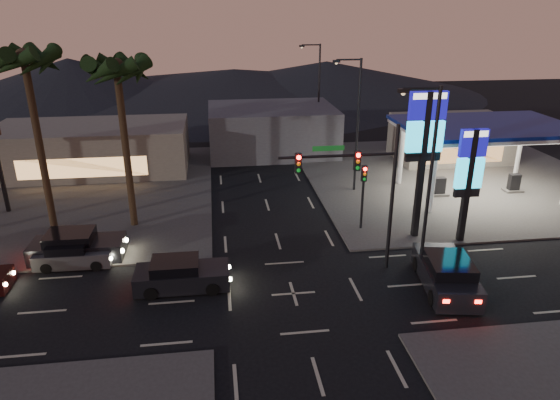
{
  "coord_description": "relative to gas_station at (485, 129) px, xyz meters",
  "views": [
    {
      "loc": [
        -3.53,
        -21.25,
        13.49
      ],
      "look_at": [
        0.03,
        5.26,
        3.0
      ],
      "focal_mm": 32.0,
      "sensor_mm": 36.0,
      "label": 1
    }
  ],
  "objects": [
    {
      "name": "suv_station",
      "position": [
        -8.25,
        -12.47,
        -4.25
      ],
      "size": [
        3.06,
        5.62,
        1.78
      ],
      "color": "black",
      "rests_on": "ground"
    },
    {
      "name": "hill_center",
      "position": [
        -16.0,
        48.0,
        -3.08
      ],
      "size": [
        60.0,
        60.0,
        4.0
      ],
      "primitive_type": "cone",
      "color": "black",
      "rests_on": "ground"
    },
    {
      "name": "corner_lot_ne",
      "position": [
        0.0,
        4.0,
        -5.02
      ],
      "size": [
        24.0,
        24.0,
        0.12
      ],
      "primitive_type": "cube",
      "color": "#47443F",
      "rests_on": "ground"
    },
    {
      "name": "streetlight_near",
      "position": [
        -9.21,
        -11.0,
        0.64
      ],
      "size": [
        2.14,
        0.25,
        10.0
      ],
      "color": "black",
      "rests_on": "ground"
    },
    {
      "name": "palm_a",
      "position": [
        -25.0,
        -2.5,
        4.35
      ],
      "size": [
        4.41,
        4.41,
        10.86
      ],
      "color": "black",
      "rests_on": "ground"
    },
    {
      "name": "palm_b",
      "position": [
        -30.0,
        -2.5,
        4.89
      ],
      "size": [
        4.41,
        4.41,
        11.46
      ],
      "color": "black",
      "rests_on": "ground"
    },
    {
      "name": "car_lane_a_front",
      "position": [
        -21.57,
        -10.66,
        -4.35
      ],
      "size": [
        4.88,
        2.09,
        1.58
      ],
      "color": "black",
      "rests_on": "ground"
    },
    {
      "name": "streetlight_mid",
      "position": [
        -9.21,
        2.0,
        0.64
      ],
      "size": [
        2.14,
        0.25,
        10.0
      ],
      "color": "black",
      "rests_on": "ground"
    },
    {
      "name": "pedestal_signal",
      "position": [
        -10.5,
        -5.02,
        -2.16
      ],
      "size": [
        0.32,
        0.39,
        4.3
      ],
      "color": "black",
      "rests_on": "ground"
    },
    {
      "name": "car_lane_b_front",
      "position": [
        -27.59,
        -7.44,
        -4.44
      ],
      "size": [
        4.26,
        1.88,
        1.37
      ],
      "color": "#4E4E50",
      "rests_on": "ground"
    },
    {
      "name": "streetlight_far",
      "position": [
        -9.21,
        16.0,
        0.64
      ],
      "size": [
        2.14,
        0.25,
        10.0
      ],
      "color": "black",
      "rests_on": "ground"
    },
    {
      "name": "car_lane_b_mid",
      "position": [
        -27.56,
        -6.76,
        -4.29
      ],
      "size": [
        5.25,
        2.28,
        1.7
      ],
      "color": "black",
      "rests_on": "ground"
    },
    {
      "name": "building_far_west",
      "position": [
        -30.0,
        10.0,
        -3.08
      ],
      "size": [
        16.0,
        8.0,
        4.0
      ],
      "primitive_type": "cube",
      "color": "#726B5B",
      "rests_on": "ground"
    },
    {
      "name": "traffic_signal_mast",
      "position": [
        -12.24,
        -10.01,
        0.15
      ],
      "size": [
        6.1,
        0.39,
        8.0
      ],
      "color": "black",
      "rests_on": "ground"
    },
    {
      "name": "gas_station",
      "position": [
        0.0,
        0.0,
        0.0
      ],
      "size": [
        12.2,
        8.2,
        5.47
      ],
      "color": "silver",
      "rests_on": "ground"
    },
    {
      "name": "pylon_sign_short",
      "position": [
        -5.0,
        -7.5,
        -0.42
      ],
      "size": [
        1.6,
        0.35,
        7.0
      ],
      "color": "black",
      "rests_on": "ground"
    },
    {
      "name": "pylon_sign_tall",
      "position": [
        -7.5,
        -6.5,
        1.31
      ],
      "size": [
        2.2,
        0.35,
        9.0
      ],
      "color": "black",
      "rests_on": "ground"
    },
    {
      "name": "building_far_mid",
      "position": [
        -14.0,
        14.0,
        -2.88
      ],
      "size": [
        12.0,
        9.0,
        4.4
      ],
      "primitive_type": "cube",
      "color": "#4C4C51",
      "rests_on": "ground"
    },
    {
      "name": "ground",
      "position": [
        -16.0,
        -12.0,
        -5.08
      ],
      "size": [
        140.0,
        140.0,
        0.0
      ],
      "primitive_type": "plane",
      "color": "black",
      "rests_on": "ground"
    },
    {
      "name": "hill_right",
      "position": [
        -1.0,
        48.0,
        -2.58
      ],
      "size": [
        50.0,
        50.0,
        5.0
      ],
      "primitive_type": "cone",
      "color": "black",
      "rests_on": "ground"
    },
    {
      "name": "hill_left",
      "position": [
        -41.0,
        48.0,
        -2.08
      ],
      "size": [
        40.0,
        40.0,
        6.0
      ],
      "primitive_type": "cone",
      "color": "black",
      "rests_on": "ground"
    },
    {
      "name": "corner_lot_nw",
      "position": [
        -32.0,
        4.0,
        -5.02
      ],
      "size": [
        24.0,
        24.0,
        0.12
      ],
      "primitive_type": "cube",
      "color": "#47443F",
      "rests_on": "ground"
    },
    {
      "name": "convenience_store",
      "position": [
        2.0,
        9.0,
        -3.08
      ],
      "size": [
        10.0,
        6.0,
        4.0
      ],
      "primitive_type": "cube",
      "color": "#726B5B",
      "rests_on": "ground"
    }
  ]
}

